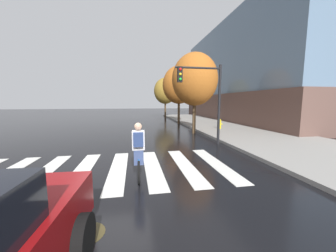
# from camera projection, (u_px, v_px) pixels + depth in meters

# --- Properties ---
(ground_plane) EXTENTS (120.00, 120.00, 0.00)m
(ground_plane) POSITION_uv_depth(u_px,v_px,m) (114.00, 169.00, 6.46)
(ground_plane) COLOR black
(sidewalk) EXTENTS (6.50, 50.00, 0.15)m
(sidewalk) POSITION_uv_depth(u_px,v_px,m) (329.00, 155.00, 7.97)
(sidewalk) COLOR gray
(sidewalk) RESTS_ON ground
(crosswalk_stripes) EXTENTS (8.79, 3.96, 0.01)m
(crosswalk_stripes) POSITION_uv_depth(u_px,v_px,m) (100.00, 170.00, 6.39)
(crosswalk_stripes) COLOR silver
(crosswalk_stripes) RESTS_ON ground
(manhole_cover) EXTENTS (0.64, 0.64, 0.01)m
(manhole_cover) POSITION_uv_depth(u_px,v_px,m) (86.00, 234.00, 3.31)
(manhole_cover) COLOR #473D1E
(manhole_cover) RESTS_ON ground
(cyclist) EXTENTS (0.37, 1.71, 1.69)m
(cyclist) POSITION_uv_depth(u_px,v_px,m) (139.00, 151.00, 5.60)
(cyclist) COLOR black
(cyclist) RESTS_ON ground
(traffic_light_near) EXTENTS (2.47, 0.28, 4.20)m
(traffic_light_near) POSITION_uv_depth(u_px,v_px,m) (205.00, 91.00, 9.80)
(traffic_light_near) COLOR black
(traffic_light_near) RESTS_ON ground
(fire_hydrant) EXTENTS (0.33, 0.22, 0.78)m
(fire_hydrant) POSITION_uv_depth(u_px,v_px,m) (220.00, 124.00, 15.26)
(fire_hydrant) COLOR gold
(fire_hydrant) RESTS_ON sidewalk
(street_tree_near) EXTENTS (3.21, 3.21, 5.71)m
(street_tree_near) POSITION_uv_depth(u_px,v_px,m) (195.00, 80.00, 13.35)
(street_tree_near) COLOR #4C3823
(street_tree_near) RESTS_ON ground
(street_tree_mid) EXTENTS (3.32, 3.32, 5.91)m
(street_tree_mid) POSITION_uv_depth(u_px,v_px,m) (179.00, 85.00, 19.27)
(street_tree_mid) COLOR #4C3823
(street_tree_mid) RESTS_ON ground
(street_tree_far) EXTENTS (3.19, 3.19, 5.67)m
(street_tree_far) POSITION_uv_depth(u_px,v_px,m) (165.00, 91.00, 26.94)
(street_tree_far) COLOR #4C3823
(street_tree_far) RESTS_ON ground
(corner_building) EXTENTS (14.36, 23.97, 11.39)m
(corner_building) POSITION_uv_depth(u_px,v_px,m) (271.00, 75.00, 23.84)
(corner_building) COLOR brown
(corner_building) RESTS_ON ground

